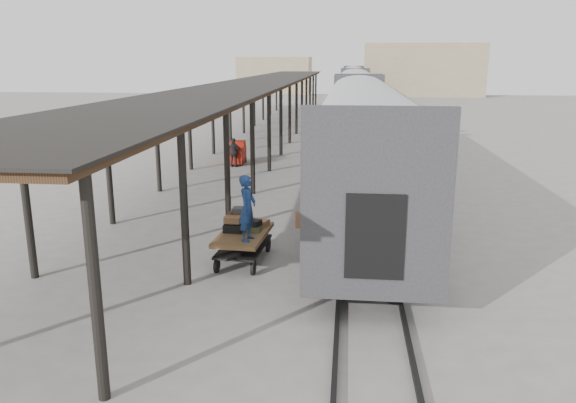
# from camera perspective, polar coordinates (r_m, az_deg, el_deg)

# --- Properties ---
(ground) EXTENTS (160.00, 160.00, 0.00)m
(ground) POSITION_cam_1_polar(r_m,az_deg,el_deg) (16.16, -3.56, -5.84)
(ground) COLOR slate
(ground) RESTS_ON ground
(train) EXTENTS (3.45, 76.01, 4.01)m
(train) POSITION_cam_1_polar(r_m,az_deg,el_deg) (48.84, 6.92, 10.77)
(train) COLOR silver
(train) RESTS_ON ground
(canopy) EXTENTS (4.90, 64.30, 4.15)m
(canopy) POSITION_cam_1_polar(r_m,az_deg,el_deg) (39.45, -2.70, 11.97)
(canopy) COLOR #422B19
(canopy) RESTS_ON ground
(rails) EXTENTS (1.54, 150.00, 0.12)m
(rails) POSITION_cam_1_polar(r_m,az_deg,el_deg) (49.27, 6.84, 7.73)
(rails) COLOR black
(rails) RESTS_ON ground
(building_far) EXTENTS (18.00, 10.00, 8.00)m
(building_far) POSITION_cam_1_polar(r_m,az_deg,el_deg) (93.67, 13.45, 12.89)
(building_far) COLOR tan
(building_far) RESTS_ON ground
(building_left) EXTENTS (12.00, 8.00, 6.00)m
(building_left) POSITION_cam_1_polar(r_m,az_deg,el_deg) (97.81, -1.32, 12.71)
(building_left) COLOR tan
(building_left) RESTS_ON ground
(baggage_cart) EXTENTS (1.41, 2.48, 0.86)m
(baggage_cart) POSITION_cam_1_polar(r_m,az_deg,el_deg) (15.77, -4.54, -3.88)
(baggage_cart) COLOR brown
(baggage_cart) RESTS_ON ground
(suitcase_stack) EXTENTS (1.23, 1.09, 0.59)m
(suitcase_stack) POSITION_cam_1_polar(r_m,az_deg,el_deg) (15.99, -4.66, -2.05)
(suitcase_stack) COLOR #3D3D40
(suitcase_stack) RESTS_ON baggage_cart
(luggage_tug) EXTENTS (0.85, 1.39, 1.23)m
(luggage_tug) POSITION_cam_1_polar(r_m,az_deg,el_deg) (30.81, -5.22, 4.86)
(luggage_tug) COLOR maroon
(luggage_tug) RESTS_ON ground
(porter) EXTENTS (0.54, 0.71, 1.76)m
(porter) POSITION_cam_1_polar(r_m,az_deg,el_deg) (14.81, -4.13, -0.67)
(porter) COLOR navy
(porter) RESTS_ON baggage_cart
(pedestrian) EXTENTS (0.92, 0.43, 1.54)m
(pedestrian) POSITION_cam_1_polar(r_m,az_deg,el_deg) (29.88, -5.51, 4.96)
(pedestrian) COLOR black
(pedestrian) RESTS_ON ground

